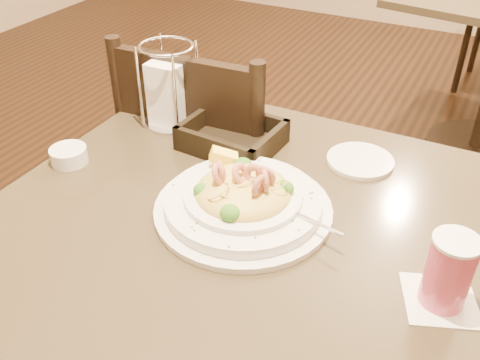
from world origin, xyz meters
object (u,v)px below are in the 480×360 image
at_px(dining_chair_near, 214,181).
at_px(napkin_caddy, 170,91).
at_px(main_table, 236,312).
at_px(pasta_bowl, 243,199).
at_px(side_plate, 360,160).
at_px(butter_ramekin, 69,155).
at_px(bread_basket, 232,138).
at_px(drink_glass, 448,272).

relative_size(dining_chair_near, napkin_caddy, 4.79).
distance_m(main_table, dining_chair_near, 0.49).
xyz_separation_m(pasta_bowl, side_plate, (0.14, 0.26, -0.03)).
relative_size(pasta_bowl, napkin_caddy, 1.86).
height_order(napkin_caddy, butter_ramekin, napkin_caddy).
bearing_deg(bread_basket, dining_chair_near, 131.79).
xyz_separation_m(main_table, side_plate, (0.14, 0.30, 0.24)).
xyz_separation_m(bread_basket, napkin_caddy, (-0.17, 0.03, 0.06)).
height_order(napkin_caddy, side_plate, napkin_caddy).
distance_m(drink_glass, napkin_caddy, 0.72).
xyz_separation_m(drink_glass, bread_basket, (-0.49, 0.26, -0.04)).
height_order(drink_glass, side_plate, drink_glass).
bearing_deg(bread_basket, drink_glass, -27.59).
relative_size(main_table, pasta_bowl, 2.49).
bearing_deg(dining_chair_near, bread_basket, 128.81).
bearing_deg(butter_ramekin, bread_basket, 38.51).
xyz_separation_m(pasta_bowl, napkin_caddy, (-0.30, 0.22, 0.05)).
height_order(main_table, napkin_caddy, napkin_caddy).
bearing_deg(napkin_caddy, drink_glass, -23.00).
height_order(dining_chair_near, side_plate, dining_chair_near).
relative_size(napkin_caddy, butter_ramekin, 2.55).
bearing_deg(butter_ramekin, side_plate, 27.27).
bearing_deg(bread_basket, napkin_caddy, 171.57).
xyz_separation_m(dining_chair_near, side_plate, (0.42, -0.11, 0.25)).
xyz_separation_m(main_table, pasta_bowl, (-0.00, 0.03, 0.27)).
distance_m(pasta_bowl, napkin_caddy, 0.38).
distance_m(drink_glass, bread_basket, 0.55).
relative_size(dining_chair_near, side_plate, 6.65).
distance_m(napkin_caddy, side_plate, 0.45).
distance_m(pasta_bowl, bread_basket, 0.24).
height_order(dining_chair_near, drink_glass, dining_chair_near).
distance_m(dining_chair_near, side_plate, 0.50).
bearing_deg(drink_glass, main_table, 176.32).
height_order(pasta_bowl, napkin_caddy, napkin_caddy).
height_order(main_table, bread_basket, bread_basket).
xyz_separation_m(main_table, dining_chair_near, (-0.28, 0.40, -0.01)).
relative_size(pasta_bowl, drink_glass, 2.61).
bearing_deg(bread_basket, pasta_bowl, -57.18).
height_order(dining_chair_near, butter_ramekin, dining_chair_near).
height_order(main_table, side_plate, side_plate).
bearing_deg(main_table, butter_ramekin, 177.49).
xyz_separation_m(bread_basket, butter_ramekin, (-0.27, -0.22, -0.00)).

